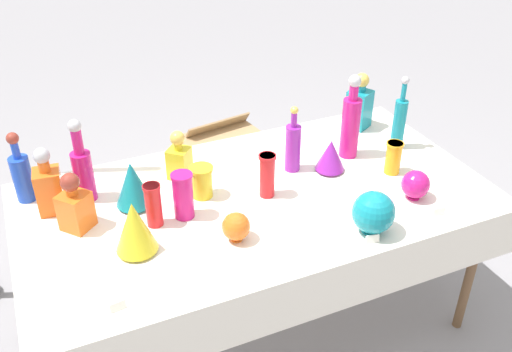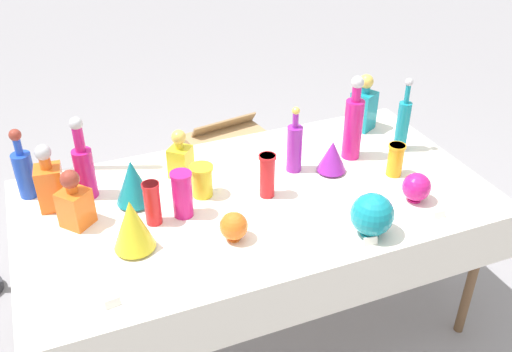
{
  "view_description": "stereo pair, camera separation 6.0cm",
  "coord_description": "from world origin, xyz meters",
  "px_view_note": "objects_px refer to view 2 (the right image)",
  "views": [
    {
      "loc": [
        -0.82,
        -1.86,
        2.15
      ],
      "look_at": [
        0.0,
        0.0,
        0.86
      ],
      "focal_mm": 40.0,
      "sensor_mm": 36.0,
      "label": 1
    },
    {
      "loc": [
        -0.76,
        -1.89,
        2.15
      ],
      "look_at": [
        0.0,
        0.0,
        0.86
      ],
      "focal_mm": 40.0,
      "sensor_mm": 36.0,
      "label": 2
    }
  ],
  "objects_px": {
    "square_decanter_3": "(50,183)",
    "slender_vase_1": "(396,159)",
    "slender_vase_4": "(202,180)",
    "round_bowl_2": "(234,226)",
    "fluted_vase_2": "(133,182)",
    "round_bowl_1": "(372,215)",
    "tall_bottle_2": "(84,166)",
    "square_decanter_2": "(74,202)",
    "fluted_vase_1": "(132,225)",
    "cardboard_box_behind_left": "(232,164)",
    "cardboard_box_behind_right": "(201,193)",
    "tall_bottle_3": "(353,124)",
    "fluted_vase_0": "(332,156)",
    "round_bowl_0": "(416,187)",
    "tall_bottle_0": "(403,123)",
    "square_decanter_1": "(364,106)",
    "tall_bottle_1": "(294,146)",
    "square_decanter_0": "(180,157)",
    "slender_vase_2": "(152,202)",
    "tall_bottle_4": "(24,171)",
    "slender_vase_3": "(267,174)",
    "slender_vase_0": "(182,193)"
  },
  "relations": [
    {
      "from": "square_decanter_3",
      "to": "round_bowl_0",
      "type": "distance_m",
      "value": 1.52
    },
    {
      "from": "tall_bottle_4",
      "to": "slender_vase_3",
      "type": "relative_size",
      "value": 1.6
    },
    {
      "from": "tall_bottle_1",
      "to": "slender_vase_3",
      "type": "height_order",
      "value": "tall_bottle_1"
    },
    {
      "from": "slender_vase_2",
      "to": "slender_vase_4",
      "type": "xyz_separation_m",
      "value": [
        0.24,
        0.12,
        -0.02
      ]
    },
    {
      "from": "tall_bottle_4",
      "to": "square_decanter_1",
      "type": "height_order",
      "value": "tall_bottle_4"
    },
    {
      "from": "tall_bottle_3",
      "to": "fluted_vase_1",
      "type": "bearing_deg",
      "value": -164.79
    },
    {
      "from": "round_bowl_1",
      "to": "tall_bottle_1",
      "type": "bearing_deg",
      "value": 97.61
    },
    {
      "from": "fluted_vase_2",
      "to": "round_bowl_2",
      "type": "distance_m",
      "value": 0.49
    },
    {
      "from": "fluted_vase_2",
      "to": "round_bowl_1",
      "type": "distance_m",
      "value": 0.98
    },
    {
      "from": "square_decanter_1",
      "to": "round_bowl_0",
      "type": "bearing_deg",
      "value": -101.73
    },
    {
      "from": "square_decanter_2",
      "to": "square_decanter_1",
      "type": "bearing_deg",
      "value": 11.24
    },
    {
      "from": "tall_bottle_0",
      "to": "slender_vase_1",
      "type": "distance_m",
      "value": 0.26
    },
    {
      "from": "tall_bottle_2",
      "to": "square_decanter_2",
      "type": "relative_size",
      "value": 1.5
    },
    {
      "from": "square_decanter_1",
      "to": "cardboard_box_behind_right",
      "type": "height_order",
      "value": "square_decanter_1"
    },
    {
      "from": "slender_vase_0",
      "to": "slender_vase_3",
      "type": "bearing_deg",
      "value": 0.47
    },
    {
      "from": "slender_vase_4",
      "to": "fluted_vase_1",
      "type": "xyz_separation_m",
      "value": [
        -0.35,
        -0.25,
        0.04
      ]
    },
    {
      "from": "square_decanter_2",
      "to": "slender_vase_2",
      "type": "xyz_separation_m",
      "value": [
        0.28,
        -0.11,
        -0.01
      ]
    },
    {
      "from": "cardboard_box_behind_left",
      "to": "fluted_vase_0",
      "type": "bearing_deg",
      "value": -85.07
    },
    {
      "from": "square_decanter_3",
      "to": "round_bowl_2",
      "type": "height_order",
      "value": "square_decanter_3"
    },
    {
      "from": "cardboard_box_behind_left",
      "to": "cardboard_box_behind_right",
      "type": "distance_m",
      "value": 0.34
    },
    {
      "from": "tall_bottle_2",
      "to": "square_decanter_2",
      "type": "bearing_deg",
      "value": -109.73
    },
    {
      "from": "square_decanter_0",
      "to": "fluted_vase_2",
      "type": "bearing_deg",
      "value": -149.87
    },
    {
      "from": "slender_vase_2",
      "to": "tall_bottle_1",
      "type": "bearing_deg",
      "value": 12.65
    },
    {
      "from": "tall_bottle_2",
      "to": "square_decanter_0",
      "type": "relative_size",
      "value": 1.62
    },
    {
      "from": "cardboard_box_behind_right",
      "to": "tall_bottle_2",
      "type": "bearing_deg",
      "value": -134.78
    },
    {
      "from": "slender_vase_2",
      "to": "fluted_vase_0",
      "type": "distance_m",
      "value": 0.85
    },
    {
      "from": "slender_vase_1",
      "to": "square_decanter_0",
      "type": "bearing_deg",
      "value": 158.47
    },
    {
      "from": "square_decanter_3",
      "to": "square_decanter_1",
      "type": "bearing_deg",
      "value": 4.98
    },
    {
      "from": "slender_vase_1",
      "to": "fluted_vase_0",
      "type": "height_order",
      "value": "fluted_vase_0"
    },
    {
      "from": "fluted_vase_0",
      "to": "tall_bottle_0",
      "type": "bearing_deg",
      "value": 8.38
    },
    {
      "from": "fluted_vase_0",
      "to": "round_bowl_0",
      "type": "height_order",
      "value": "fluted_vase_0"
    },
    {
      "from": "square_decanter_3",
      "to": "slender_vase_1",
      "type": "xyz_separation_m",
      "value": [
        1.46,
        -0.32,
        -0.04
      ]
    },
    {
      "from": "cardboard_box_behind_left",
      "to": "square_decanter_3",
      "type": "bearing_deg",
      "value": -140.22
    },
    {
      "from": "square_decanter_1",
      "to": "round_bowl_0",
      "type": "xyz_separation_m",
      "value": [
        -0.14,
        -0.66,
        -0.06
      ]
    },
    {
      "from": "tall_bottle_2",
      "to": "cardboard_box_behind_left",
      "type": "relative_size",
      "value": 0.65
    },
    {
      "from": "square_decanter_1",
      "to": "cardboard_box_behind_left",
      "type": "distance_m",
      "value": 1.14
    },
    {
      "from": "square_decanter_3",
      "to": "fluted_vase_2",
      "type": "relative_size",
      "value": 1.42
    },
    {
      "from": "tall_bottle_4",
      "to": "fluted_vase_2",
      "type": "relative_size",
      "value": 1.54
    },
    {
      "from": "square_decanter_1",
      "to": "square_decanter_2",
      "type": "height_order",
      "value": "square_decanter_1"
    },
    {
      "from": "tall_bottle_2",
      "to": "square_decanter_3",
      "type": "xyz_separation_m",
      "value": [
        -0.15,
        -0.03,
        -0.03
      ]
    },
    {
      "from": "tall_bottle_2",
      "to": "cardboard_box_behind_left",
      "type": "distance_m",
      "value": 1.5
    },
    {
      "from": "square_decanter_1",
      "to": "fluted_vase_1",
      "type": "distance_m",
      "value": 1.41
    },
    {
      "from": "square_decanter_2",
      "to": "square_decanter_3",
      "type": "distance_m",
      "value": 0.18
    },
    {
      "from": "slender_vase_4",
      "to": "round_bowl_2",
      "type": "height_order",
      "value": "slender_vase_4"
    },
    {
      "from": "square_decanter_0",
      "to": "fluted_vase_2",
      "type": "relative_size",
      "value": 1.11
    },
    {
      "from": "slender_vase_4",
      "to": "round_bowl_2",
      "type": "bearing_deg",
      "value": -86.6
    },
    {
      "from": "tall_bottle_4",
      "to": "slender_vase_1",
      "type": "relative_size",
      "value": 2.08
    },
    {
      "from": "cardboard_box_behind_right",
      "to": "slender_vase_1",
      "type": "bearing_deg",
      "value": -58.95
    },
    {
      "from": "square_decanter_2",
      "to": "round_bowl_0",
      "type": "relative_size",
      "value": 1.93
    },
    {
      "from": "tall_bottle_1",
      "to": "square_decanter_0",
      "type": "relative_size",
      "value": 1.38
    }
  ]
}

